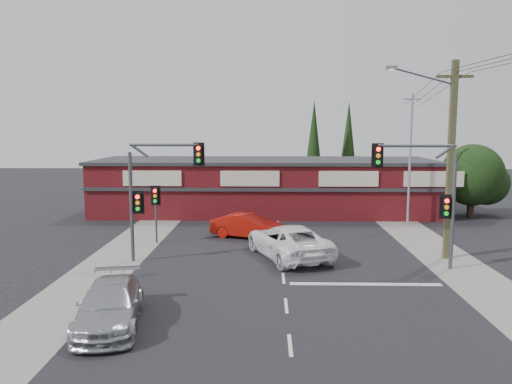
{
  "coord_description": "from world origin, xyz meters",
  "views": [
    {
      "loc": [
        -0.69,
        -22.34,
        6.68
      ],
      "look_at": [
        -1.32,
        3.0,
        3.42
      ],
      "focal_mm": 35.0,
      "sensor_mm": 36.0,
      "label": 1
    }
  ],
  "objects_px": {
    "silver_suv": "(110,305)",
    "shop_building": "(264,186)",
    "red_sedan": "(248,226)",
    "utility_pole": "(448,154)",
    "white_suv": "(288,241)"
  },
  "relations": [
    {
      "from": "white_suv",
      "to": "silver_suv",
      "type": "bearing_deg",
      "value": 33.81
    },
    {
      "from": "silver_suv",
      "to": "white_suv",
      "type": "bearing_deg",
      "value": 45.07
    },
    {
      "from": "white_suv",
      "to": "red_sedan",
      "type": "distance_m",
      "value": 5.12
    },
    {
      "from": "silver_suv",
      "to": "utility_pole",
      "type": "height_order",
      "value": "utility_pole"
    },
    {
      "from": "white_suv",
      "to": "red_sedan",
      "type": "relative_size",
      "value": 1.36
    },
    {
      "from": "shop_building",
      "to": "silver_suv",
      "type": "bearing_deg",
      "value": -102.31
    },
    {
      "from": "red_sedan",
      "to": "utility_pole",
      "type": "bearing_deg",
      "value": -94.08
    },
    {
      "from": "utility_pole",
      "to": "white_suv",
      "type": "bearing_deg",
      "value": -179.95
    },
    {
      "from": "red_sedan",
      "to": "shop_building",
      "type": "distance_m",
      "value": 9.57
    },
    {
      "from": "white_suv",
      "to": "shop_building",
      "type": "bearing_deg",
      "value": -105.76
    },
    {
      "from": "silver_suv",
      "to": "shop_building",
      "type": "distance_m",
      "value": 23.77
    },
    {
      "from": "silver_suv",
      "to": "red_sedan",
      "type": "height_order",
      "value": "red_sedan"
    },
    {
      "from": "utility_pole",
      "to": "red_sedan",
      "type": "bearing_deg",
      "value": 156.03
    },
    {
      "from": "red_sedan",
      "to": "utility_pole",
      "type": "height_order",
      "value": "utility_pole"
    },
    {
      "from": "red_sedan",
      "to": "utility_pole",
      "type": "xyz_separation_m",
      "value": [
        10.29,
        -4.57,
        4.65
      ]
    }
  ]
}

